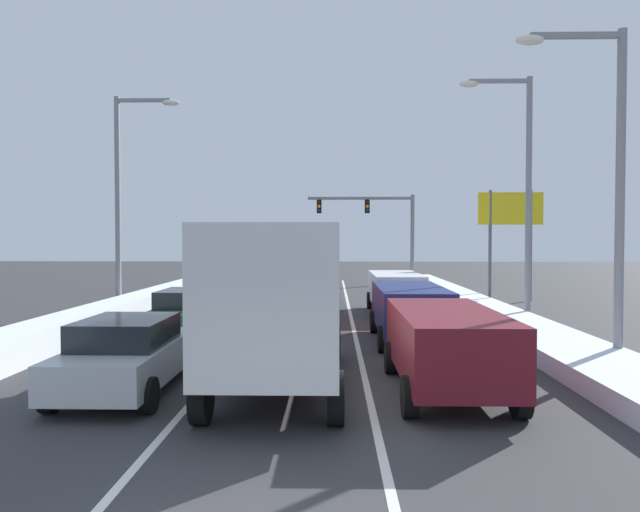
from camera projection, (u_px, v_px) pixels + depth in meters
ground_plane at (304, 330)px, 20.13m from camera, size 120.00×120.00×0.00m
lane_stripe_between_right_lane_and_center_lane at (351, 316)px, 23.77m from camera, size 0.14×40.47×0.01m
lane_stripe_between_center_lane_and_left_lane at (266, 316)px, 23.84m from camera, size 0.14×40.47×0.01m
snow_bank_right_shoulder at (484, 311)px, 23.64m from camera, size 2.19×40.47×0.46m
snow_bank_left_shoulder at (135, 306)px, 23.95m from camera, size 1.35×40.47×0.81m
suv_maroon_right_lane_nearest at (446, 343)px, 11.94m from camera, size 2.16×4.90×1.67m
suv_navy_right_lane_second at (410, 308)px, 17.86m from camera, size 2.16×4.90×1.67m
suv_white_right_lane_third at (396, 289)px, 24.60m from camera, size 2.16×4.90×1.67m
box_truck_center_lane_nearest at (281, 297)px, 12.29m from camera, size 2.53×7.20×3.36m
suv_red_center_lane_second at (301, 297)px, 21.11m from camera, size 2.16×4.90×1.67m
suv_gray_center_lane_third at (316, 283)px, 27.66m from camera, size 2.16×4.90×1.67m
sedan_silver_left_lane_nearest at (128, 354)px, 12.06m from camera, size 2.00×4.50×1.51m
sedan_green_left_lane_second at (189, 313)px, 18.74m from camera, size 2.00×4.50×1.51m
sedan_charcoal_left_lane_third at (221, 295)px, 24.45m from camera, size 2.00×4.50×1.51m
traffic_light_gantry at (379, 219)px, 41.95m from camera, size 7.54×0.47×6.20m
street_lamp_right_near at (605, 166)px, 14.30m from camera, size 2.66×0.36×8.13m
street_lamp_right_mid at (520, 178)px, 21.64m from camera, size 2.66×0.36×8.98m
street_lamp_left_mid at (126, 186)px, 24.10m from camera, size 2.66×0.36×8.85m
roadside_sign_right at (510, 220)px, 29.48m from camera, size 3.20×0.16×5.50m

